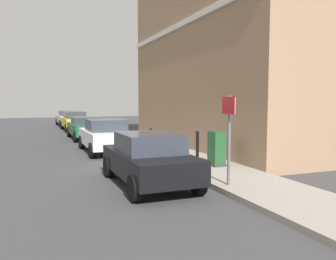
{
  "coord_description": "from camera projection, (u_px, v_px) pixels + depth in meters",
  "views": [
    {
      "loc": [
        -3.38,
        -10.61,
        2.32
      ],
      "look_at": [
        1.45,
        1.73,
        1.2
      ],
      "focal_mm": 37.2,
      "sensor_mm": 36.0,
      "label": 1
    }
  ],
  "objects": [
    {
      "name": "car_green",
      "position": [
        86.0,
        127.0,
        21.02
      ],
      "size": [
        1.9,
        4.33,
        1.34
      ],
      "rotation": [
        0.0,
        0.0,
        1.59
      ],
      "color": "#195933",
      "rests_on": "ground"
    },
    {
      "name": "sidewalk",
      "position": [
        149.0,
        145.0,
        17.59
      ],
      "size": [
        2.25,
        30.0,
        0.15
      ],
      "primitive_type": "cube",
      "color": "gray",
      "rests_on": "ground"
    },
    {
      "name": "car_white",
      "position": [
        105.0,
        135.0,
        15.6
      ],
      "size": [
        1.92,
        4.13,
        1.49
      ],
      "rotation": [
        0.0,
        0.0,
        1.58
      ],
      "color": "silver",
      "rests_on": "ground"
    },
    {
      "name": "bollard_near_cabinet",
      "position": [
        197.0,
        143.0,
        13.18
      ],
      "size": [
        0.14,
        0.14,
        1.04
      ],
      "color": "black",
      "rests_on": "sidewalk"
    },
    {
      "name": "ground",
      "position": [
        146.0,
        172.0,
        11.27
      ],
      "size": [
        80.0,
        80.0,
        0.0
      ],
      "primitive_type": "plane",
      "color": "#38383A"
    },
    {
      "name": "car_yellow",
      "position": [
        75.0,
        121.0,
        27.02
      ],
      "size": [
        1.89,
        4.47,
        1.47
      ],
      "rotation": [
        0.0,
        0.0,
        1.59
      ],
      "color": "gold",
      "rests_on": "ground"
    },
    {
      "name": "bollard_far_kerb",
      "position": [
        151.0,
        139.0,
        14.49
      ],
      "size": [
        0.14,
        0.14,
        1.04
      ],
      "color": "black",
      "rests_on": "sidewalk"
    },
    {
      "name": "car_silver",
      "position": [
        68.0,
        118.0,
        31.87
      ],
      "size": [
        2.03,
        4.32,
        1.4
      ],
      "rotation": [
        0.0,
        0.0,
        1.6
      ],
      "color": "#B7B7BC",
      "rests_on": "ground"
    },
    {
      "name": "street_sign",
      "position": [
        229.0,
        127.0,
        8.85
      ],
      "size": [
        0.08,
        0.6,
        2.3
      ],
      "color": "#59595B",
      "rests_on": "sidewalk"
    },
    {
      "name": "corner_building",
      "position": [
        236.0,
        50.0,
        17.6
      ],
      "size": [
        6.35,
        13.57,
        9.75
      ],
      "color": "#937256",
      "rests_on": "ground"
    },
    {
      "name": "utility_cabinet",
      "position": [
        216.0,
        150.0,
        11.62
      ],
      "size": [
        0.46,
        0.61,
        1.15
      ],
      "color": "#1E4C28",
      "rests_on": "sidewalk"
    },
    {
      "name": "car_black",
      "position": [
        149.0,
        158.0,
        9.5
      ],
      "size": [
        1.87,
        3.93,
        1.44
      ],
      "rotation": [
        0.0,
        0.0,
        1.58
      ],
      "color": "black",
      "rests_on": "ground"
    }
  ]
}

